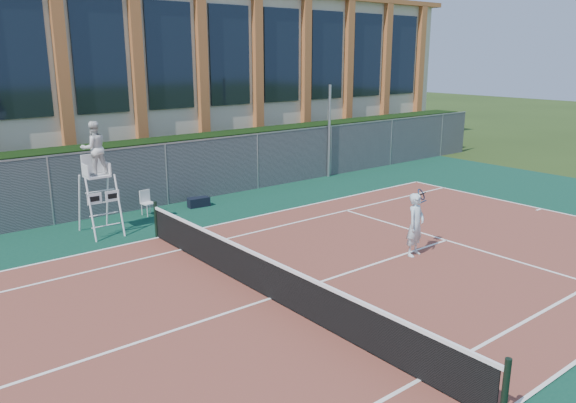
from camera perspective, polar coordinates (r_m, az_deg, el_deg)
ground at (r=12.63m, az=-1.76°, el=-9.93°), size 120.00×120.00×0.00m
apron at (r=13.37m, az=-4.37°, el=-8.50°), size 36.00×20.00×0.01m
tennis_court at (r=12.62m, az=-1.76°, el=-9.85°), size 23.77×10.97×0.02m
tennis_net at (r=12.41m, az=-1.78°, el=-7.68°), size 0.10×11.30×1.10m
fence at (r=19.70m, az=-17.42°, el=1.84°), size 40.00×0.06×2.20m
hedge at (r=20.80m, az=-18.66°, el=2.39°), size 40.00×1.40×2.20m
building at (r=28.01m, az=-25.03°, el=11.10°), size 45.00×10.60×8.22m
steel_pole at (r=24.67m, az=4.21°, el=7.10°), size 0.12×0.12×4.01m
umpire_chair at (r=17.43m, az=-19.09°, el=4.82°), size 0.96×1.48×3.44m
plastic_chair at (r=19.45m, az=-14.17°, el=0.10°), size 0.45×0.45×0.84m
sports_bag_near at (r=20.18m, az=-9.06°, el=-0.07°), size 0.80×0.38×0.33m
sports_bag_far at (r=20.56m, az=-9.30°, el=0.09°), size 0.68×0.41×0.25m
tennis_player at (r=15.29m, az=12.84°, el=-2.29°), size 0.99×0.70×1.72m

